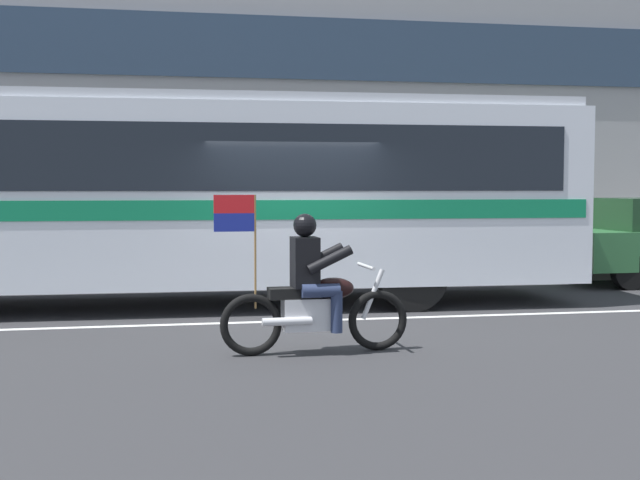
# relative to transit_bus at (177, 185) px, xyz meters

# --- Properties ---
(ground_plane) EXTENTS (60.00, 60.00, 0.00)m
(ground_plane) POSITION_rel_transit_bus_xyz_m (1.63, -1.19, -1.88)
(ground_plane) COLOR #2B2B2D
(sidewalk_curb) EXTENTS (28.00, 3.80, 0.15)m
(sidewalk_curb) POSITION_rel_transit_bus_xyz_m (1.63, 3.91, -1.81)
(sidewalk_curb) COLOR gray
(sidewalk_curb) RESTS_ON ground_plane
(lane_center_stripe) EXTENTS (26.60, 0.14, 0.01)m
(lane_center_stripe) POSITION_rel_transit_bus_xyz_m (1.63, -1.79, -1.88)
(lane_center_stripe) COLOR silver
(lane_center_stripe) RESTS_ON ground_plane
(transit_bus) EXTENTS (12.56, 2.86, 3.22)m
(transit_bus) POSITION_rel_transit_bus_xyz_m (0.00, 0.00, 0.00)
(transit_bus) COLOR silver
(transit_bus) RESTS_ON ground_plane
(motorcycle_with_rider) EXTENTS (2.20, 0.64, 1.78)m
(motorcycle_with_rider) POSITION_rel_transit_bus_xyz_m (1.44, -3.99, -1.22)
(motorcycle_with_rider) COLOR black
(motorcycle_with_rider) RESTS_ON ground_plane
(fire_hydrant) EXTENTS (0.22, 0.30, 0.75)m
(fire_hydrant) POSITION_rel_transit_bus_xyz_m (1.54, 2.88, -1.37)
(fire_hydrant) COLOR #4C8C3F
(fire_hydrant) RESTS_ON sidewalk_curb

